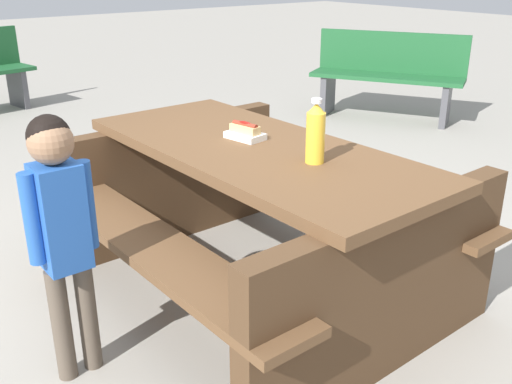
% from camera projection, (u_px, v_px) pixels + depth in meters
% --- Properties ---
extents(ground_plane, '(30.00, 30.00, 0.00)m').
position_uv_depth(ground_plane, '(256.00, 290.00, 2.92)').
color(ground_plane, gray).
rests_on(ground_plane, ground).
extents(picnic_table, '(1.83, 1.44, 0.75)m').
position_uv_depth(picnic_table, '(256.00, 208.00, 2.75)').
color(picnic_table, brown).
rests_on(picnic_table, ground).
extents(soda_bottle, '(0.08, 0.08, 0.27)m').
position_uv_depth(soda_bottle, '(316.00, 133.00, 2.38)').
color(soda_bottle, yellow).
rests_on(soda_bottle, picnic_table).
extents(hotdog_tray, '(0.20, 0.14, 0.08)m').
position_uv_depth(hotdog_tray, '(245.00, 132.00, 2.73)').
color(hotdog_tray, white).
rests_on(hotdog_tray, picnic_table).
extents(child_in_coat, '(0.17, 0.26, 1.05)m').
position_uv_depth(child_in_coat, '(61.00, 218.00, 2.10)').
color(child_in_coat, brown).
rests_on(child_in_coat, ground).
extents(park_bench_near, '(1.51, 1.07, 0.85)m').
position_uv_depth(park_bench_near, '(388.00, 74.00, 5.91)').
color(park_bench_near, '#1E592D').
rests_on(park_bench_near, ground).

